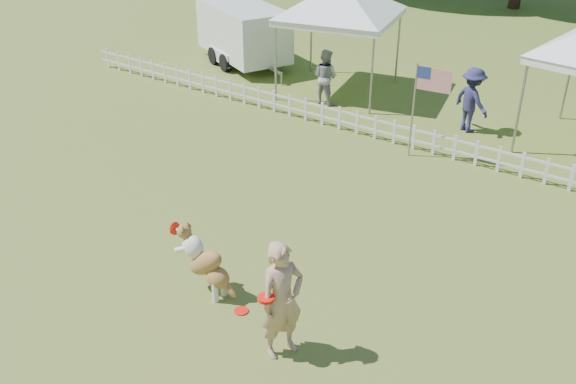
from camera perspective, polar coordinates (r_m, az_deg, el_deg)
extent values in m
plane|color=#3E561B|center=(9.98, -5.61, -10.50)|extent=(120.00, 120.00, 0.00)
imported|color=tan|center=(8.71, -0.53, -9.61)|extent=(0.63, 0.76, 1.78)
cylinder|color=red|center=(9.95, -4.18, -10.50)|extent=(0.28, 0.28, 0.02)
imported|color=#98979C|center=(17.45, 3.32, 10.20)|extent=(0.74, 0.59, 1.48)
imported|color=#282550|center=(16.23, 16.01, 7.87)|extent=(1.19, 0.99, 1.59)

